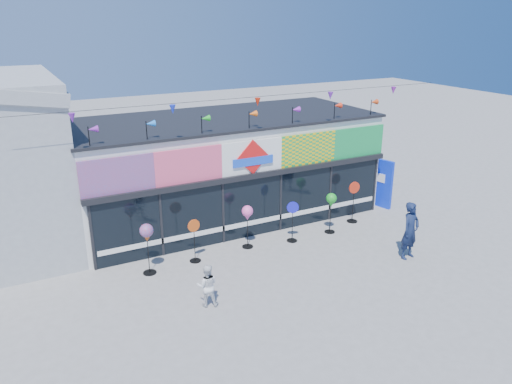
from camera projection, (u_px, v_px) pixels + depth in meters
ground at (301, 275)px, 16.07m from camera, size 80.00×80.00×0.00m
kite_shop at (224, 167)px, 20.35m from camera, size 16.00×5.70×5.31m
blue_sign at (381, 183)px, 21.50m from camera, size 0.42×1.06×2.10m
spinner_0 at (147, 234)px, 15.71m from camera, size 0.44×0.44×1.73m
spinner_1 at (194, 239)px, 16.69m from camera, size 0.43×0.39×1.53m
spinner_2 at (247, 214)px, 17.57m from camera, size 0.40×0.40×1.59m
spinner_3 at (292, 220)px, 18.20m from camera, size 0.41×0.39×1.55m
spinner_4 at (331, 201)px, 18.80m from camera, size 0.40×0.40×1.59m
spinner_5 at (353, 201)px, 19.91m from camera, size 0.48×0.43×1.69m
adult_man at (410, 231)px, 16.89m from camera, size 0.81×0.61×2.01m
child at (207, 286)px, 14.17m from camera, size 0.71×0.57×1.28m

